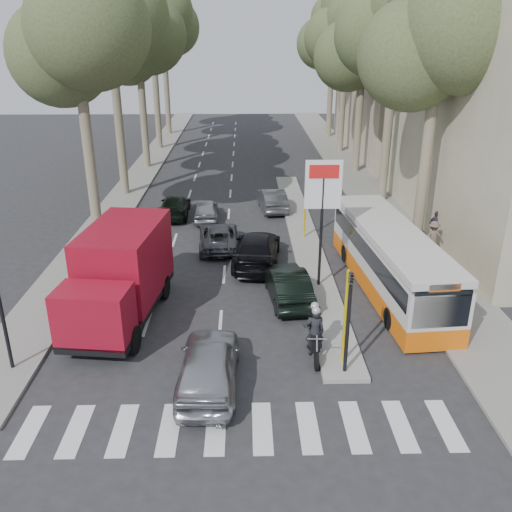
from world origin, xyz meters
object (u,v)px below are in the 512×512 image
(red_truck, at_px, (121,274))
(motorcycle, at_px, (314,331))
(silver_hatchback, at_px, (208,365))
(city_bus, at_px, (390,258))
(dark_hatchback, at_px, (287,284))

(red_truck, distance_m, motorcycle, 7.61)
(silver_hatchback, xyz_separation_m, red_truck, (-3.54, 4.52, 1.09))
(city_bus, bearing_deg, silver_hatchback, -141.62)
(motorcycle, bearing_deg, dark_hatchback, 100.53)
(silver_hatchback, bearing_deg, motorcycle, -150.69)
(red_truck, distance_m, city_bus, 11.08)
(red_truck, height_order, city_bus, red_truck)
(dark_hatchback, height_order, red_truck, red_truck)
(silver_hatchback, height_order, motorcycle, motorcycle)
(motorcycle, bearing_deg, silver_hatchback, -150.37)
(red_truck, xyz_separation_m, city_bus, (10.84, 2.28, -0.42))
(dark_hatchback, distance_m, motorcycle, 4.09)
(silver_hatchback, bearing_deg, red_truck, -50.31)
(motorcycle, bearing_deg, red_truck, 161.12)
(silver_hatchback, distance_m, city_bus, 10.00)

